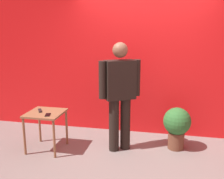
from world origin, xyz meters
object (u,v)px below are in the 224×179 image
side_table (46,118)px  tv_remote (40,111)px  cell_phone (48,115)px  potted_plant (177,125)px  standing_person (120,92)px

side_table → tv_remote: tv_remote is taller
cell_phone → potted_plant: size_ratio=0.21×
cell_phone → side_table: bearing=113.9°
side_table → cell_phone: cell_phone is taller
side_table → cell_phone: bearing=-50.3°
side_table → cell_phone: 0.19m
cell_phone → tv_remote: 0.26m
tv_remote → potted_plant: 2.20m
potted_plant → tv_remote: bearing=-168.7°
standing_person → potted_plant: 1.07m
tv_remote → cell_phone: bearing=-69.5°
cell_phone → tv_remote: size_ratio=0.85×
standing_person → side_table: 1.25m
standing_person → tv_remote: standing_person is taller
cell_phone → standing_person: bearing=3.6°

